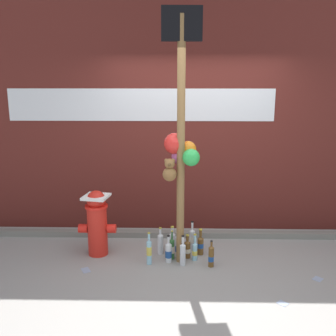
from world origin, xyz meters
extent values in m
plane|color=gray|center=(0.00, 0.00, 0.00)|extent=(14.00, 14.00, 0.00)
cube|color=#561E19|center=(0.00, 1.52, 1.95)|extent=(10.00, 0.20, 3.91)
cube|color=silver|center=(-0.75, 1.41, 1.82)|extent=(3.69, 0.01, 0.44)
cube|color=slate|center=(0.00, 1.10, 0.04)|extent=(8.00, 0.12, 0.08)
cylinder|color=olive|center=(-0.20, 0.37, 1.42)|extent=(0.09, 0.09, 2.84)
cube|color=black|center=(-0.20, 0.37, 2.74)|extent=(0.44, 0.10, 0.36)
sphere|color=red|center=(-0.27, 0.44, 1.44)|extent=(0.25, 0.25, 0.25)
sphere|color=#D66BB2|center=(-0.21, 0.47, 1.28)|extent=(0.20, 0.20, 0.20)
sphere|color=orange|center=(-0.12, 0.46, 1.37)|extent=(0.20, 0.20, 0.20)
sphere|color=green|center=(-0.09, 0.28, 1.31)|extent=(0.20, 0.20, 0.20)
sphere|color=brown|center=(-0.33, 0.32, 1.10)|extent=(0.16, 0.16, 0.16)
sphere|color=brown|center=(-0.33, 0.32, 1.23)|extent=(0.12, 0.12, 0.12)
sphere|color=brown|center=(-0.37, 0.32, 1.26)|extent=(0.05, 0.05, 0.05)
sphere|color=brown|center=(-0.29, 0.32, 1.26)|extent=(0.05, 0.05, 0.05)
sphere|color=brown|center=(-0.33, 0.27, 1.23)|extent=(0.04, 0.04, 0.04)
cylinder|color=red|center=(-1.24, 0.54, 0.31)|extent=(0.25, 0.25, 0.62)
cylinder|color=red|center=(-1.24, 0.54, 0.64)|extent=(0.28, 0.28, 0.03)
sphere|color=red|center=(-1.24, 0.54, 0.72)|extent=(0.23, 0.23, 0.23)
cylinder|color=red|center=(-1.42, 0.54, 0.34)|extent=(0.11, 0.11, 0.11)
cylinder|color=red|center=(-1.06, 0.54, 0.34)|extent=(0.11, 0.11, 0.11)
cube|color=white|center=(-1.24, 0.54, 0.76)|extent=(0.34, 0.34, 0.03)
cylinder|color=#93CCE0|center=(-0.57, 0.28, 0.14)|extent=(0.06, 0.06, 0.28)
cone|color=#93CCE0|center=(-0.57, 0.28, 0.30)|extent=(0.06, 0.06, 0.02)
cylinder|color=#93CCE0|center=(-0.57, 0.28, 0.35)|extent=(0.03, 0.03, 0.08)
cylinder|color=#D8C64C|center=(-0.57, 0.28, 0.17)|extent=(0.06, 0.06, 0.11)
cylinder|color=gold|center=(-0.57, 0.28, 0.40)|extent=(0.03, 0.03, 0.01)
cylinder|color=silver|center=(-0.30, 0.62, 0.12)|extent=(0.08, 0.08, 0.24)
cone|color=silver|center=(-0.30, 0.62, 0.25)|extent=(0.08, 0.08, 0.03)
cylinder|color=silver|center=(-0.30, 0.62, 0.30)|extent=(0.04, 0.04, 0.06)
cylinder|color=gold|center=(-0.30, 0.62, 0.34)|extent=(0.04, 0.04, 0.01)
cylinder|color=brown|center=(0.06, 0.56, 0.11)|extent=(0.08, 0.08, 0.21)
cone|color=brown|center=(0.06, 0.56, 0.23)|extent=(0.08, 0.08, 0.03)
cylinder|color=brown|center=(0.06, 0.56, 0.28)|extent=(0.04, 0.04, 0.09)
cylinder|color=#1E478C|center=(0.06, 0.56, 0.12)|extent=(0.08, 0.08, 0.06)
cylinder|color=gold|center=(0.06, 0.56, 0.33)|extent=(0.04, 0.04, 0.01)
cylinder|color=silver|center=(-0.34, 0.34, 0.11)|extent=(0.08, 0.08, 0.22)
cone|color=silver|center=(-0.34, 0.34, 0.24)|extent=(0.08, 0.08, 0.03)
cylinder|color=silver|center=(-0.34, 0.34, 0.29)|extent=(0.03, 0.03, 0.08)
cylinder|color=#1E478C|center=(-0.34, 0.34, 0.10)|extent=(0.08, 0.08, 0.09)
cylinder|color=black|center=(-0.34, 0.34, 0.34)|extent=(0.03, 0.03, 0.01)
cylinder|color=brown|center=(0.16, 0.23, 0.12)|extent=(0.07, 0.07, 0.24)
cone|color=brown|center=(0.16, 0.23, 0.25)|extent=(0.07, 0.07, 0.03)
cylinder|color=brown|center=(0.16, 0.23, 0.29)|extent=(0.02, 0.02, 0.05)
cylinder|color=#1E478C|center=(0.16, 0.23, 0.10)|extent=(0.07, 0.07, 0.06)
cylinder|color=black|center=(0.16, 0.23, 0.32)|extent=(0.03, 0.03, 0.01)
cylinder|color=brown|center=(-0.11, 0.46, 0.10)|extent=(0.08, 0.08, 0.20)
cone|color=brown|center=(-0.11, 0.46, 0.21)|extent=(0.08, 0.08, 0.03)
cylinder|color=brown|center=(-0.11, 0.46, 0.26)|extent=(0.03, 0.03, 0.06)
cylinder|color=silver|center=(-0.11, 0.46, 0.09)|extent=(0.08, 0.08, 0.06)
cylinder|color=gold|center=(-0.11, 0.46, 0.30)|extent=(0.04, 0.04, 0.01)
cylinder|color=silver|center=(-0.17, 0.26, 0.13)|extent=(0.07, 0.07, 0.25)
cone|color=silver|center=(-0.17, 0.26, 0.26)|extent=(0.07, 0.07, 0.03)
cylinder|color=silver|center=(-0.17, 0.26, 0.32)|extent=(0.03, 0.03, 0.08)
cylinder|color=black|center=(-0.17, 0.26, 0.37)|extent=(0.03, 0.03, 0.01)
cylinder|color=#93CCE0|center=(-0.02, 0.39, 0.10)|extent=(0.06, 0.06, 0.21)
cone|color=#93CCE0|center=(-0.02, 0.39, 0.22)|extent=(0.06, 0.06, 0.03)
cylinder|color=#93CCE0|center=(-0.02, 0.39, 0.28)|extent=(0.03, 0.03, 0.10)
cylinder|color=#D8C64C|center=(-0.02, 0.39, 0.10)|extent=(0.07, 0.07, 0.06)
cylinder|color=gold|center=(-0.02, 0.39, 0.33)|extent=(0.03, 0.03, 0.01)
cylinder|color=#337038|center=(-0.30, 0.42, 0.12)|extent=(0.06, 0.06, 0.24)
cone|color=#337038|center=(-0.30, 0.42, 0.26)|extent=(0.06, 0.06, 0.02)
cylinder|color=#337038|center=(-0.30, 0.42, 0.31)|extent=(0.02, 0.02, 0.09)
cylinder|color=silver|center=(-0.30, 0.42, 0.12)|extent=(0.06, 0.06, 0.09)
cylinder|color=gold|center=(-0.30, 0.42, 0.36)|extent=(0.02, 0.02, 0.01)
cylinder|color=silver|center=(-0.22, 0.48, 0.13)|extent=(0.08, 0.08, 0.26)
cone|color=silver|center=(-0.22, 0.48, 0.28)|extent=(0.08, 0.08, 0.03)
cylinder|color=silver|center=(-0.22, 0.48, 0.33)|extent=(0.04, 0.04, 0.08)
cylinder|color=#1E478C|center=(-0.22, 0.48, 0.11)|extent=(0.08, 0.08, 0.08)
cylinder|color=black|center=(-0.22, 0.48, 0.38)|extent=(0.04, 0.04, 0.01)
cylinder|color=silver|center=(-0.45, 0.56, 0.12)|extent=(0.07, 0.07, 0.25)
cone|color=silver|center=(-0.45, 0.56, 0.26)|extent=(0.07, 0.07, 0.03)
cylinder|color=silver|center=(-0.45, 0.56, 0.31)|extent=(0.03, 0.03, 0.06)
cylinder|color=gold|center=(-0.45, 0.56, 0.35)|extent=(0.03, 0.03, 0.01)
cylinder|color=silver|center=(-0.04, 0.66, 0.14)|extent=(0.08, 0.08, 0.27)
cone|color=silver|center=(-0.04, 0.66, 0.29)|extent=(0.08, 0.08, 0.03)
cylinder|color=silver|center=(-0.04, 0.66, 0.35)|extent=(0.03, 0.03, 0.09)
cylinder|color=silver|center=(-0.04, 0.66, 0.16)|extent=(0.08, 0.08, 0.08)
cylinder|color=black|center=(-0.04, 0.66, 0.40)|extent=(0.03, 0.03, 0.01)
cube|color=#8C99B2|center=(1.33, -0.04, 0.00)|extent=(0.14, 0.14, 0.01)
cube|color=#8C99B2|center=(-1.30, 0.10, 0.00)|extent=(0.14, 0.16, 0.01)
cube|color=#8C99B2|center=(0.81, -0.53, 0.00)|extent=(0.13, 0.13, 0.01)
camera|label=1|loc=(-0.25, -4.00, 2.19)|focal=41.56mm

